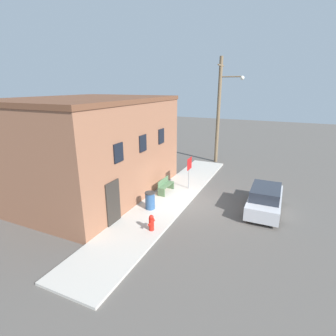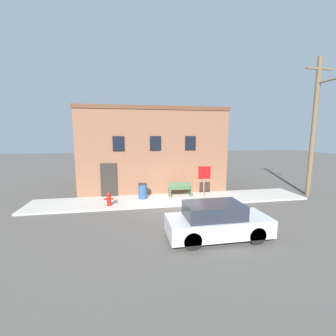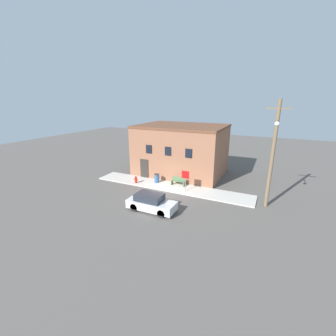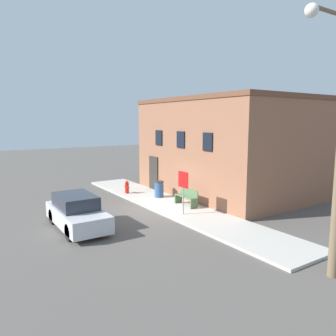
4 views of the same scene
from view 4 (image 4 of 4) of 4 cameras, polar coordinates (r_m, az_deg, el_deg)
The scene contains 8 objects.
ground_plane at distance 16.57m, azimuth -3.19°, elevation -7.31°, with size 80.00×80.00×0.00m, color #56514C.
sidewalk at distance 17.20m, azimuth 0.47°, elevation -6.52°, with size 16.47×2.52×0.11m.
brick_building at distance 20.44m, azimuth 10.63°, elevation 3.72°, with size 9.88×7.39×5.74m.
fire_hydrant at distance 19.85m, azimuth -7.17°, elevation -3.31°, with size 0.50×0.24×0.75m.
stop_sign at distance 15.12m, azimuth 2.68°, elevation -2.87°, with size 0.75×0.06×2.02m.
bench at distance 16.91m, azimuth 3.28°, elevation -5.11°, with size 1.43×0.44×0.85m.
trash_bin at distance 18.71m, azimuth -1.57°, elevation -3.67°, with size 0.54×0.54×0.93m.
parked_car at distance 14.22m, azimuth -15.59°, elevation -7.47°, with size 3.92×1.60×1.40m.
Camera 4 is at (13.82, -7.99, 4.45)m, focal length 35.00 mm.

